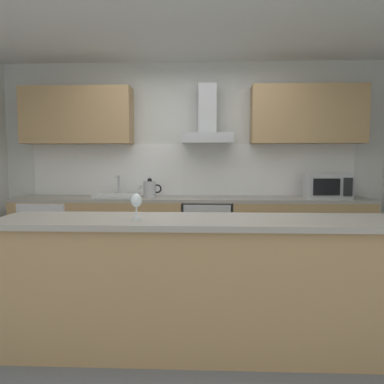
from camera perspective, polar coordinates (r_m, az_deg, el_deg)
name	(u,v)px	position (r m, az deg, el deg)	size (l,w,h in m)	color
ground	(182,318)	(3.51, -1.42, -18.11)	(5.88, 4.53, 0.02)	slate
ceiling	(182,5)	(3.47, -1.52, 25.96)	(5.88, 4.53, 0.02)	white
wall_back	(192,164)	(5.06, -0.04, 4.12)	(5.88, 0.12, 2.60)	silver
backsplash_tile	(192,170)	(4.99, -0.07, 3.31)	(4.15, 0.02, 0.66)	white
counter_back	(190,234)	(4.76, -0.24, -6.20)	(4.29, 0.60, 0.90)	tan
counter_island	(207,285)	(2.78, 2.23, -13.57)	(2.94, 0.64, 0.95)	tan
upper_cabinets	(191,115)	(4.86, -0.16, 11.30)	(4.24, 0.32, 0.70)	tan
oven	(207,233)	(4.73, 2.25, -6.16)	(0.60, 0.62, 0.80)	slate
refrigerator	(51,235)	(5.13, -20.21, -6.00)	(0.58, 0.60, 0.85)	white
microwave	(327,186)	(4.84, 19.36, 0.86)	(0.50, 0.38, 0.30)	#B7BABC
sink	(117,195)	(4.81, -11.07, -0.43)	(0.50, 0.40, 0.26)	silver
kettle	(150,189)	(4.68, -6.26, 0.43)	(0.29, 0.15, 0.24)	#B7BABC
range_hood	(207,125)	(4.80, 2.31, 9.91)	(0.62, 0.45, 0.72)	#B7BABC
wine_glass	(136,201)	(2.63, -8.26, -1.39)	(0.08, 0.08, 0.18)	silver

